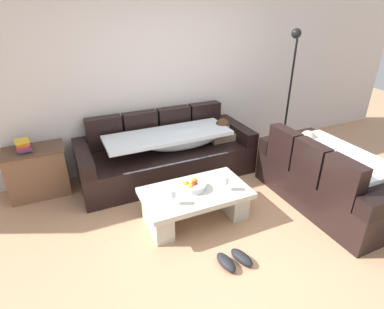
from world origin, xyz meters
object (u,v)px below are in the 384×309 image
wine_glass_near_right (226,181)px  pair_of_shoes (234,260)px  fruit_bowl (193,186)px  couch_near_window (328,179)px  wine_glass_near_left (173,194)px  floor_lamp (290,86)px  coffee_table (195,201)px  couch_along_wall (169,154)px  side_cabinet (38,172)px  book_stack_on_cabinet (24,145)px

wine_glass_near_right → pair_of_shoes: (-0.27, -0.67, -0.45)m
fruit_bowl → couch_near_window: bearing=-14.2°
wine_glass_near_left → couch_near_window: bearing=-7.1°
couch_near_window → floor_lamp: (0.42, 1.37, 0.78)m
couch_near_window → floor_lamp: size_ratio=0.89×
coffee_table → wine_glass_near_left: (-0.32, -0.12, 0.26)m
fruit_bowl → floor_lamp: floor_lamp is taller
wine_glass_near_right → couch_along_wall: bearing=100.1°
floor_lamp → fruit_bowl: bearing=-155.0°
coffee_table → pair_of_shoes: bearing=-86.8°
floor_lamp → pair_of_shoes: 2.89m
pair_of_shoes → floor_lamp: bearing=41.8°
wine_glass_near_right → wine_glass_near_left: bearing=-179.4°
coffee_table → fruit_bowl: bearing=99.1°
wine_glass_near_right → side_cabinet: bearing=143.4°
couch_along_wall → pair_of_shoes: size_ratio=7.29×
floor_lamp → wine_glass_near_left: bearing=-154.5°
couch_near_window → side_cabinet: size_ratio=2.42×
couch_near_window → coffee_table: couch_near_window is taller
coffee_table → side_cabinet: size_ratio=1.67×
fruit_bowl → book_stack_on_cabinet: (-1.69, 1.27, 0.29)m
coffee_table → pair_of_shoes: coffee_table is taller
side_cabinet → floor_lamp: bearing=-4.9°
couch_near_window → wine_glass_near_left: bearing=82.9°
fruit_bowl → wine_glass_near_left: (-0.31, -0.17, 0.07)m
floor_lamp → couch_near_window: bearing=-107.0°
couch_near_window → book_stack_on_cabinet: bearing=63.1°
coffee_table → wine_glass_near_right: (0.32, -0.12, 0.26)m
coffee_table → book_stack_on_cabinet: bearing=142.1°
book_stack_on_cabinet → pair_of_shoes: book_stack_on_cabinet is taller
couch_near_window → pair_of_shoes: (-1.58, -0.42, -0.29)m
fruit_bowl → wine_glass_near_right: size_ratio=1.69×
wine_glass_near_right → pair_of_shoes: bearing=-112.0°
couch_along_wall → side_cabinet: couch_along_wall is taller
wine_glass_near_right → pair_of_shoes: wine_glass_near_right is taller
coffee_table → side_cabinet: bearing=140.8°
wine_glass_near_left → book_stack_on_cabinet: size_ratio=0.73×
coffee_table → wine_glass_near_right: size_ratio=7.23×
coffee_table → book_stack_on_cabinet: size_ratio=5.27×
couch_near_window → book_stack_on_cabinet: couch_near_window is taller
coffee_table → fruit_bowl: size_ratio=4.29×
wine_glass_near_left → pair_of_shoes: (0.36, -0.67, -0.45)m
wine_glass_near_left → pair_of_shoes: size_ratio=0.50×
floor_lamp → pair_of_shoes: floor_lamp is taller
wine_glass_near_left → floor_lamp: 2.69m
couch_near_window → fruit_bowl: couch_near_window is taller
couch_along_wall → wine_glass_near_right: bearing=-79.9°
book_stack_on_cabinet → floor_lamp: 3.78m
couch_near_window → book_stack_on_cabinet: size_ratio=7.66×
couch_along_wall → couch_near_window: 2.11m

